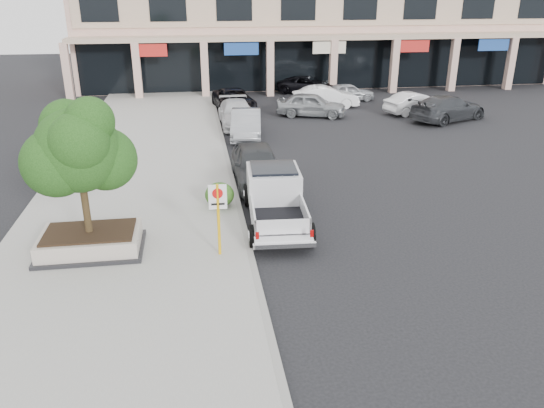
# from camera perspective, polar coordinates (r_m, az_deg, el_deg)

# --- Properties ---
(ground) EXTENTS (120.00, 120.00, 0.00)m
(ground) POSITION_cam_1_polar(r_m,az_deg,el_deg) (16.50, 3.22, -6.07)
(ground) COLOR black
(ground) RESTS_ON ground
(sidewalk) EXTENTS (8.00, 52.00, 0.15)m
(sidewalk) POSITION_cam_1_polar(r_m,az_deg,el_deg) (21.77, -14.39, 0.66)
(sidewalk) COLOR gray
(sidewalk) RESTS_ON ground
(curb) EXTENTS (0.20, 52.00, 0.15)m
(curb) POSITION_cam_1_polar(r_m,az_deg,el_deg) (21.69, -3.98, 1.25)
(curb) COLOR gray
(curb) RESTS_ON ground
(strip_mall) EXTENTS (40.55, 12.43, 9.50)m
(strip_mall) POSITION_cam_1_polar(r_m,az_deg,el_deg) (49.50, 4.61, 18.55)
(strip_mall) COLOR tan
(strip_mall) RESTS_ON ground
(planter) EXTENTS (3.20, 2.20, 0.68)m
(planter) POSITION_cam_1_polar(r_m,az_deg,el_deg) (17.52, -18.91, -3.82)
(planter) COLOR black
(planter) RESTS_ON sidewalk
(planter_tree) EXTENTS (2.90, 2.55, 4.00)m
(planter_tree) POSITION_cam_1_polar(r_m,az_deg,el_deg) (16.63, -19.62, 5.59)
(planter_tree) COLOR black
(planter_tree) RESTS_ON planter
(no_parking_sign) EXTENTS (0.55, 0.09, 2.30)m
(no_parking_sign) POSITION_cam_1_polar(r_m,az_deg,el_deg) (15.98, -5.81, -0.64)
(no_parking_sign) COLOR #F5B30C
(no_parking_sign) RESTS_ON sidewalk
(hedge) EXTENTS (1.10, 0.99, 0.93)m
(hedge) POSITION_cam_1_polar(r_m,az_deg,el_deg) (19.99, -5.66, 1.00)
(hedge) COLOR #194212
(hedge) RESTS_ON sidewalk
(pickup_truck) EXTENTS (2.43, 5.79, 1.79)m
(pickup_truck) POSITION_cam_1_polar(r_m,az_deg,el_deg) (18.65, 0.44, 0.45)
(pickup_truck) COLOR silver
(pickup_truck) RESTS_ON ground
(curb_car_a) EXTENTS (2.02, 4.93, 1.67)m
(curb_car_a) POSITION_cam_1_polar(r_m,az_deg,el_deg) (22.62, -1.64, 4.24)
(curb_car_a) COLOR #2C2E31
(curb_car_a) RESTS_ON ground
(curb_car_b) EXTENTS (2.16, 4.82, 1.54)m
(curb_car_b) POSITION_cam_1_polar(r_m,az_deg,el_deg) (30.03, -2.80, 8.59)
(curb_car_b) COLOR #95979C
(curb_car_b) RESTS_ON ground
(curb_car_c) EXTENTS (2.14, 5.11, 1.47)m
(curb_car_c) POSITION_cam_1_polar(r_m,az_deg,el_deg) (32.81, -3.79, 9.68)
(curb_car_c) COLOR silver
(curb_car_c) RESTS_ON ground
(curb_car_d) EXTENTS (2.97, 5.45, 1.45)m
(curb_car_d) POSITION_cam_1_polar(r_m,az_deg,el_deg) (37.08, -4.12, 11.10)
(curb_car_d) COLOR black
(curb_car_d) RESTS_ON ground
(lot_car_a) EXTENTS (4.86, 3.21, 1.54)m
(lot_car_a) POSITION_cam_1_polar(r_m,az_deg,el_deg) (35.30, 4.27, 10.61)
(lot_car_a) COLOR #929699
(lot_car_a) RESTS_ON ground
(lot_car_b) EXTENTS (4.58, 1.65, 1.50)m
(lot_car_b) POSITION_cam_1_polar(r_m,az_deg,el_deg) (38.11, 5.78, 11.39)
(lot_car_b) COLOR white
(lot_car_b) RESTS_ON ground
(lot_car_c) EXTENTS (5.92, 4.34, 1.59)m
(lot_car_c) POSITION_cam_1_polar(r_m,az_deg,el_deg) (35.78, 18.43, 9.76)
(lot_car_c) COLOR #323437
(lot_car_c) RESTS_ON ground
(lot_car_d) EXTENTS (5.31, 3.92, 1.34)m
(lot_car_d) POSITION_cam_1_polar(r_m,az_deg,el_deg) (43.49, 3.90, 12.67)
(lot_car_d) COLOR black
(lot_car_d) RESTS_ON ground
(lot_car_e) EXTENTS (4.07, 2.03, 1.33)m
(lot_car_e) POSITION_cam_1_polar(r_m,az_deg,el_deg) (40.65, 8.18, 11.83)
(lot_car_e) COLOR #A7AAAF
(lot_car_e) RESTS_ON ground
(lot_car_f) EXTENTS (4.52, 2.58, 1.41)m
(lot_car_f) POSITION_cam_1_polar(r_m,az_deg,el_deg) (37.26, 15.20, 10.42)
(lot_car_f) COLOR silver
(lot_car_f) RESTS_ON ground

